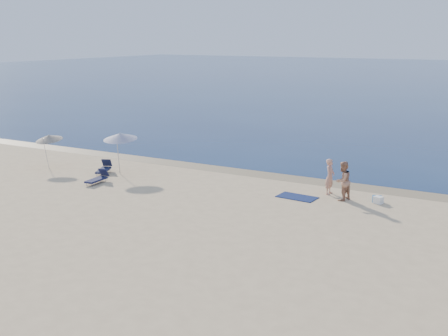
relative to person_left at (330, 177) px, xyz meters
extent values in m
cube|color=#847254|center=(-4.08, 2.00, -0.86)|extent=(240.00, 1.60, 0.00)
imported|color=tan|center=(0.00, 0.00, 0.00)|extent=(0.42, 0.64, 1.73)
imported|color=#AF785C|center=(0.84, -0.71, 0.05)|extent=(0.96, 1.07, 1.84)
cube|color=#0E1A47|center=(-1.14, -1.31, -0.85)|extent=(1.91, 1.17, 0.03)
cube|color=white|center=(2.46, -0.44, -0.70)|extent=(0.46, 0.42, 0.32)
cube|color=#1F63A9|center=(2.36, -0.28, -0.72)|extent=(0.48, 0.40, 0.30)
cylinder|color=silver|center=(-11.40, -1.82, 0.16)|extent=(0.09, 0.27, 2.15)
cone|color=white|center=(-11.40, -1.59, 1.23)|extent=(2.20, 2.22, 0.52)
sphere|color=silver|center=(-11.40, -1.59, 1.41)|extent=(0.06, 0.06, 0.06)
cylinder|color=silver|center=(-15.92, -2.73, 0.01)|extent=(0.04, 0.34, 1.82)
cone|color=beige|center=(-15.92, -2.43, 0.90)|extent=(1.57, 1.59, 0.54)
sphere|color=silver|center=(-15.92, -2.43, 1.06)|extent=(0.05, 0.05, 0.05)
cube|color=#161C3D|center=(-12.24, -2.14, -0.66)|extent=(1.04, 1.50, 0.09)
cube|color=#161C3D|center=(-12.52, -1.49, -0.39)|extent=(0.61, 0.52, 0.46)
cylinder|color=#A5A5AD|center=(-12.05, -2.05, -0.76)|extent=(0.03, 0.03, 0.21)
cube|color=#161A3D|center=(-11.19, -3.93, -0.67)|extent=(0.58, 1.36, 0.09)
cube|color=#161A3D|center=(-11.23, -3.26, -0.42)|extent=(0.51, 0.36, 0.43)
cylinder|color=#A5A5AD|center=(-10.99, -3.92, -0.77)|extent=(0.03, 0.03, 0.20)
camera|label=1|loc=(8.12, -25.28, 6.60)|focal=45.00mm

